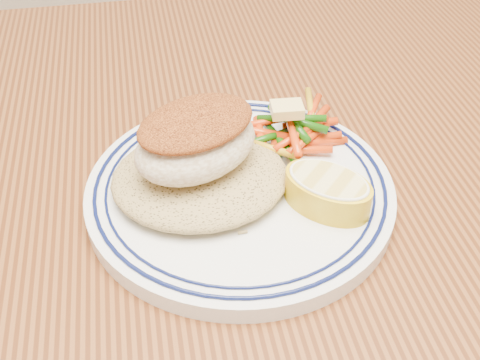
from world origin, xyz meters
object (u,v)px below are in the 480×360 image
plate (240,190)px  vegetable_pile (292,132)px  dining_table (288,308)px  fish_fillet (196,139)px  rice_pilaf (200,174)px  lemon_wedge (328,190)px

plate → vegetable_pile: 0.07m
dining_table → plate: (-0.03, 0.04, 0.11)m
dining_table → vegetable_pile: size_ratio=13.88×
plate → fish_fillet: bearing=170.5°
plate → vegetable_pile: bearing=39.9°
rice_pilaf → vegetable_pile: 0.09m
plate → lemon_wedge: lemon_wedge is taller
dining_table → rice_pilaf: 0.15m
lemon_wedge → vegetable_pile: bearing=95.2°
plate → vegetable_pile: (0.05, 0.04, 0.02)m
rice_pilaf → fish_fillet: bearing=118.4°
fish_fillet → lemon_wedge: bearing=-23.6°
dining_table → fish_fillet: 0.18m
rice_pilaf → lemon_wedge: (0.09, -0.04, 0.00)m
vegetable_pile → plate: bearing=-140.1°
vegetable_pile → fish_fillet: bearing=-155.5°
fish_fillet → vegetable_pile: size_ratio=1.13×
rice_pilaf → lemon_wedge: 0.10m
rice_pilaf → vegetable_pile: bearing=26.1°
lemon_wedge → rice_pilaf: bearing=157.4°
rice_pilaf → vegetable_pile: vegetable_pile is taller
rice_pilaf → lemon_wedge: size_ratio=1.55×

